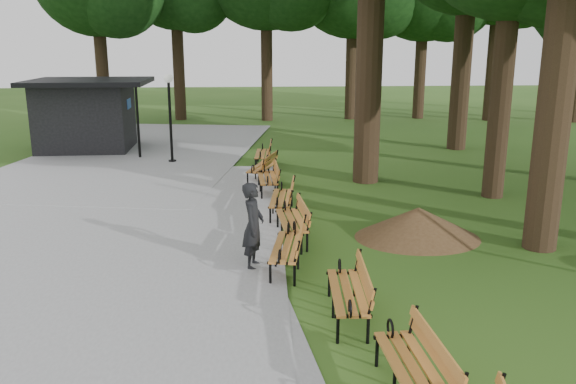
{
  "coord_description": "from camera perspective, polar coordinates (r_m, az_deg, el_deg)",
  "views": [
    {
      "loc": [
        -0.85,
        -9.37,
        4.27
      ],
      "look_at": [
        0.08,
        2.99,
        1.1
      ],
      "focal_mm": 36.52,
      "sensor_mm": 36.0,
      "label": 1
    }
  ],
  "objects": [
    {
      "name": "ground",
      "position": [
        10.33,
        0.82,
        -10.06
      ],
      "size": [
        100.0,
        100.0,
        0.0
      ],
      "primitive_type": "plane",
      "color": "#294E16",
      "rests_on": "ground"
    },
    {
      "name": "path",
      "position": [
        13.45,
        -17.67,
        -4.74
      ],
      "size": [
        12.0,
        38.0,
        0.06
      ],
      "primitive_type": "cube",
      "color": "gray",
      "rests_on": "ground"
    },
    {
      "name": "person",
      "position": [
        11.28,
        -3.4,
        -3.31
      ],
      "size": [
        0.54,
        0.7,
        1.71
      ],
      "primitive_type": "imported",
      "rotation": [
        0.0,
        0.0,
        1.34
      ],
      "color": "black",
      "rests_on": "ground"
    },
    {
      "name": "kiosk",
      "position": [
        25.17,
        -19.11,
        7.08
      ],
      "size": [
        4.62,
        4.04,
        2.86
      ],
      "primitive_type": null,
      "rotation": [
        0.0,
        0.0,
        0.01
      ],
      "color": "black",
      "rests_on": "ground"
    },
    {
      "name": "lamp_post",
      "position": [
        21.57,
        -11.48,
        8.83
      ],
      "size": [
        0.32,
        0.32,
        3.21
      ],
      "color": "black",
      "rests_on": "ground"
    },
    {
      "name": "dirt_mound",
      "position": [
        13.45,
        12.53,
        -2.93
      ],
      "size": [
        2.36,
        2.36,
        0.71
      ],
      "primitive_type": "cone",
      "color": "#47301C",
      "rests_on": "ground"
    },
    {
      "name": "bench_1",
      "position": [
        7.55,
        12.06,
        -16.47
      ],
      "size": [
        0.71,
        1.92,
        0.88
      ],
      "primitive_type": null,
      "rotation": [
        0.0,
        0.0,
        -1.54
      ],
      "color": "#B66D2A",
      "rests_on": "ground"
    },
    {
      "name": "bench_2",
      "position": [
        9.43,
        5.8,
        -9.69
      ],
      "size": [
        0.77,
        1.94,
        0.88
      ],
      "primitive_type": null,
      "rotation": [
        0.0,
        0.0,
        -1.64
      ],
      "color": "#B66D2A",
      "rests_on": "ground"
    },
    {
      "name": "bench_3",
      "position": [
        11.33,
        -0.11,
        -5.41
      ],
      "size": [
        0.96,
        1.98,
        0.88
      ],
      "primitive_type": null,
      "rotation": [
        0.0,
        0.0,
        -1.74
      ],
      "color": "#B66D2A",
      "rests_on": "ground"
    },
    {
      "name": "bench_4",
      "position": [
        12.98,
        0.35,
        -2.82
      ],
      "size": [
        0.74,
        1.93,
        0.88
      ],
      "primitive_type": null,
      "rotation": [
        0.0,
        0.0,
        -1.52
      ],
      "color": "#B66D2A",
      "rests_on": "ground"
    },
    {
      "name": "bench_5",
      "position": [
        14.82,
        -0.64,
        -0.64
      ],
      "size": [
        0.88,
        1.97,
        0.88
      ],
      "primitive_type": null,
      "rotation": [
        0.0,
        0.0,
        -1.7
      ],
      "color": "#B66D2A",
      "rests_on": "ground"
    },
    {
      "name": "bench_6",
      "position": [
        17.07,
        -2.0,
        1.37
      ],
      "size": [
        0.68,
        1.91,
        0.88
      ],
      "primitive_type": null,
      "rotation": [
        0.0,
        0.0,
        -1.55
      ],
      "color": "#B66D2A",
      "rests_on": "ground"
    },
    {
      "name": "bench_7",
      "position": [
        18.57,
        -2.55,
        2.43
      ],
      "size": [
        1.2,
        2.0,
        0.88
      ],
      "primitive_type": null,
      "rotation": [
        0.0,
        0.0,
        -1.89
      ],
      "color": "#B66D2A",
      "rests_on": "ground"
    },
    {
      "name": "bench_8",
      "position": [
        20.81,
        -2.46,
        3.72
      ],
      "size": [
        0.79,
        1.94,
        0.88
      ],
      "primitive_type": null,
      "rotation": [
        0.0,
        0.0,
        -1.65
      ],
      "color": "#B66D2A",
      "rests_on": "ground"
    }
  ]
}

